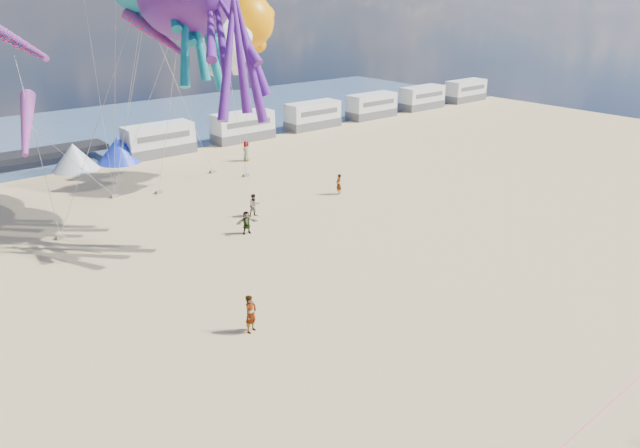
% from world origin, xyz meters
% --- Properties ---
extents(ground, '(120.00, 120.00, 0.00)m').
position_xyz_m(ground, '(0.00, 0.00, 0.00)').
color(ground, '#DABB7E').
rests_on(ground, ground).
extents(water, '(120.00, 120.00, 0.00)m').
position_xyz_m(water, '(0.00, 55.00, 0.02)').
color(water, '#3C5573').
rests_on(water, ground).
extents(motorhome_0, '(6.60, 2.50, 3.00)m').
position_xyz_m(motorhome_0, '(6.00, 40.00, 1.50)').
color(motorhome_0, silver).
rests_on(motorhome_0, ground).
extents(motorhome_1, '(6.60, 2.50, 3.00)m').
position_xyz_m(motorhome_1, '(15.50, 40.00, 1.50)').
color(motorhome_1, silver).
rests_on(motorhome_1, ground).
extents(motorhome_2, '(6.60, 2.50, 3.00)m').
position_xyz_m(motorhome_2, '(25.00, 40.00, 1.50)').
color(motorhome_2, silver).
rests_on(motorhome_2, ground).
extents(motorhome_3, '(6.60, 2.50, 3.00)m').
position_xyz_m(motorhome_3, '(34.50, 40.00, 1.50)').
color(motorhome_3, silver).
rests_on(motorhome_3, ground).
extents(motorhome_4, '(6.60, 2.50, 3.00)m').
position_xyz_m(motorhome_4, '(44.00, 40.00, 1.50)').
color(motorhome_4, silver).
rests_on(motorhome_4, ground).
extents(motorhome_5, '(6.60, 2.50, 3.00)m').
position_xyz_m(motorhome_5, '(53.50, 40.00, 1.50)').
color(motorhome_5, silver).
rests_on(motorhome_5, ground).
extents(tent_white, '(4.00, 4.00, 2.40)m').
position_xyz_m(tent_white, '(-2.00, 40.00, 1.20)').
color(tent_white, white).
rests_on(tent_white, ground).
extents(tent_blue, '(4.00, 4.00, 2.40)m').
position_xyz_m(tent_blue, '(2.00, 40.00, 1.20)').
color(tent_blue, '#1933CC').
rests_on(tent_blue, ground).
extents(rope_line, '(34.00, 0.03, 0.03)m').
position_xyz_m(rope_line, '(0.00, -5.00, 0.02)').
color(rope_line, '#F2338C').
rests_on(rope_line, ground).
extents(standing_person, '(0.79, 0.65, 1.87)m').
position_xyz_m(standing_person, '(-4.27, 7.97, 0.93)').
color(standing_person, tan).
rests_on(standing_person, ground).
extents(beachgoer_1, '(0.84, 0.59, 1.64)m').
position_xyz_m(beachgoer_1, '(3.99, 20.31, 0.82)').
color(beachgoer_1, '#7F6659').
rests_on(beachgoer_1, ground).
extents(beachgoer_4, '(0.97, 0.58, 1.54)m').
position_xyz_m(beachgoer_4, '(1.88, 17.99, 0.77)').
color(beachgoer_4, '#7F6659').
rests_on(beachgoer_4, ground).
extents(beachgoer_5, '(1.58, 0.97, 1.62)m').
position_xyz_m(beachgoer_5, '(11.71, 20.17, 0.81)').
color(beachgoer_5, '#7F6659').
rests_on(beachgoer_5, ground).
extents(beachgoer_6, '(0.81, 0.77, 1.87)m').
position_xyz_m(beachgoer_6, '(11.38, 32.87, 0.93)').
color(beachgoer_6, '#7F6659').
rests_on(beachgoer_6, ground).
extents(sandbag_a, '(0.50, 0.35, 0.22)m').
position_xyz_m(sandbag_a, '(-7.81, 24.86, 0.11)').
color(sandbag_a, gray).
rests_on(sandbag_a, ground).
extents(sandbag_b, '(0.50, 0.35, 0.22)m').
position_xyz_m(sandbag_b, '(0.92, 29.26, 0.11)').
color(sandbag_b, gray).
rests_on(sandbag_b, ground).
extents(sandbag_c, '(0.50, 0.35, 0.22)m').
position_xyz_m(sandbag_c, '(8.62, 28.71, 0.11)').
color(sandbag_c, gray).
rests_on(sandbag_c, ground).
extents(sandbag_d, '(0.50, 0.35, 0.22)m').
position_xyz_m(sandbag_d, '(6.96, 31.50, 0.11)').
color(sandbag_d, gray).
rests_on(sandbag_d, ground).
extents(sandbag_e, '(0.50, 0.35, 0.22)m').
position_xyz_m(sandbag_e, '(-2.15, 30.53, 0.11)').
color(sandbag_e, gray).
rests_on(sandbag_e, ground).
extents(kite_panda, '(5.48, 5.24, 6.88)m').
position_xyz_m(kite_panda, '(6.39, 27.15, 11.13)').
color(kite_panda, silver).
extents(kite_teddy_orange, '(6.39, 6.21, 7.17)m').
position_xyz_m(kite_teddy_orange, '(9.47, 28.69, 12.59)').
color(kite_teddy_orange, orange).
extents(windsock_left, '(3.45, 5.99, 6.06)m').
position_xyz_m(windsock_left, '(-7.98, 27.28, 12.12)').
color(windsock_left, red).
extents(windsock_mid, '(2.58, 5.53, 5.48)m').
position_xyz_m(windsock_mid, '(-0.01, 24.73, 12.13)').
color(windsock_mid, red).
extents(windsock_right, '(2.81, 5.45, 5.49)m').
position_xyz_m(windsock_right, '(-8.45, 25.10, 7.46)').
color(windsock_right, red).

